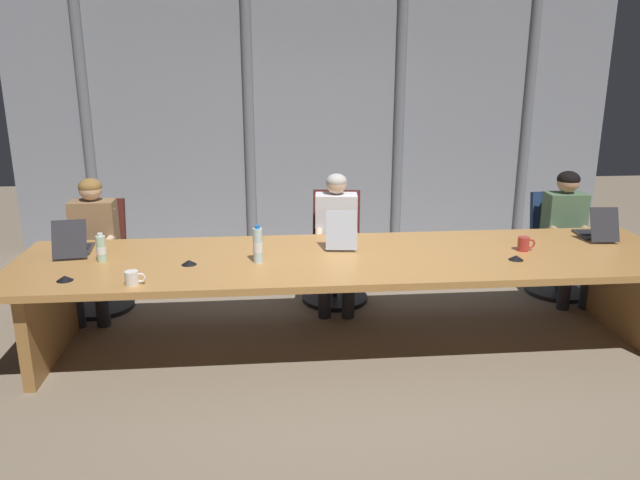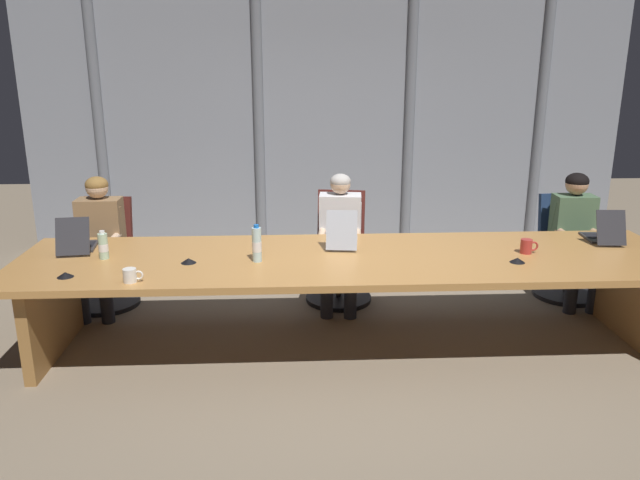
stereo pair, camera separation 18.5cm
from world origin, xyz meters
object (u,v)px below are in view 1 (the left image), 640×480
(person_center, at_px, (568,228))
(water_bottle_primary, at_px, (101,249))
(laptop_left_end, at_px, (74,246))
(person_left_end, at_px, (93,239))
(conference_mic_left_side, at_px, (189,262))
(conference_mic_middle, at_px, (516,258))
(coffee_mug_far, at_px, (524,244))
(person_left_mid, at_px, (336,234))
(office_chair_left_end, at_px, (98,268))
(laptop_center, at_px, (596,231))
(office_chair_center, at_px, (558,255))
(conference_mic_right_side, at_px, (65,278))
(office_chair_left_mid, at_px, (335,260))
(laptop_left_mid, at_px, (341,238))
(coffee_mug_near, at_px, (132,278))
(water_bottle_secondary, at_px, (258,245))

(person_center, bearing_deg, water_bottle_primary, -75.89)
(laptop_left_end, xyz_separation_m, person_left_end, (-0.02, 0.57, -0.11))
(person_left_end, relative_size, conference_mic_left_side, 10.70)
(person_left_end, bearing_deg, conference_mic_middle, 72.06)
(coffee_mug_far, xyz_separation_m, conference_mic_middle, (-0.15, -0.21, -0.04))
(person_left_mid, distance_m, coffee_mug_far, 1.58)
(person_left_mid, bearing_deg, office_chair_left_end, -88.48)
(laptop_center, height_order, office_chair_center, laptop_center)
(office_chair_left_end, xyz_separation_m, conference_mic_left_side, (0.93, -1.09, 0.38))
(conference_mic_right_side, bearing_deg, office_chair_left_mid, 34.58)
(laptop_left_mid, distance_m, person_center, 2.21)
(office_chair_center, distance_m, conference_mic_left_side, 3.50)
(office_chair_left_mid, distance_m, office_chair_center, 2.12)
(laptop_center, bearing_deg, office_chair_left_mid, 76.41)
(conference_mic_right_side, bearing_deg, coffee_mug_near, -14.45)
(person_left_mid, height_order, conference_mic_middle, person_left_mid)
(office_chair_center, height_order, person_left_end, person_left_end)
(office_chair_left_mid, height_order, conference_mic_right_side, office_chair_left_mid)
(laptop_left_mid, bearing_deg, laptop_left_end, 97.81)
(person_left_mid, height_order, conference_mic_left_side, person_left_mid)
(person_left_end, distance_m, water_bottle_primary, 0.85)
(water_bottle_primary, relative_size, water_bottle_secondary, 0.77)
(office_chair_left_mid, relative_size, conference_mic_right_side, 8.96)
(person_left_end, distance_m, person_center, 4.19)
(person_left_mid, distance_m, conference_mic_left_side, 1.49)
(office_chair_center, height_order, coffee_mug_far, office_chair_center)
(office_chair_center, distance_m, coffee_mug_near, 3.93)
(office_chair_center, height_order, conference_mic_middle, office_chair_center)
(water_bottle_primary, height_order, conference_mic_left_side, water_bottle_primary)
(office_chair_left_mid, bearing_deg, office_chair_center, 99.36)
(office_chair_left_mid, xyz_separation_m, water_bottle_primary, (-1.81, -0.95, 0.45))
(person_left_mid, height_order, person_center, person_left_mid)
(office_chair_center, distance_m, water_bottle_secondary, 3.05)
(person_left_mid, relative_size, coffee_mug_far, 8.66)
(laptop_center, relative_size, water_bottle_primary, 1.98)
(office_chair_left_mid, bearing_deg, conference_mic_right_side, -45.96)
(office_chair_left_mid, relative_size, coffee_mug_far, 7.23)
(laptop_left_end, xyz_separation_m, office_chair_left_end, (-0.04, 0.73, -0.42))
(office_chair_left_end, bearing_deg, person_center, 93.32)
(person_left_mid, bearing_deg, laptop_left_end, -68.79)
(laptop_left_mid, distance_m, office_chair_left_end, 2.23)
(office_chair_left_end, distance_m, person_center, 4.23)
(laptop_left_end, height_order, person_center, person_center)
(conference_mic_right_side, bearing_deg, laptop_left_mid, 18.77)
(person_left_mid, distance_m, water_bottle_primary, 1.97)
(laptop_left_end, distance_m, office_chair_left_mid, 2.24)
(laptop_center, bearing_deg, person_center, 1.29)
(laptop_left_mid, distance_m, office_chair_left_mid, 0.81)
(office_chair_left_end, height_order, person_center, person_center)
(person_left_end, height_order, conference_mic_right_side, person_left_end)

